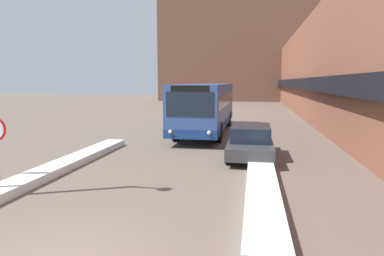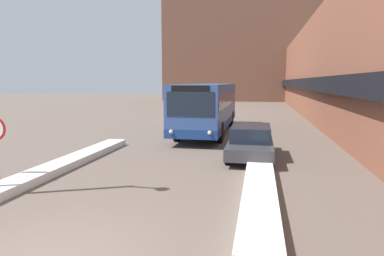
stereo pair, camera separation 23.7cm
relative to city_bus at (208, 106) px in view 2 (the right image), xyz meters
The scene contains 6 objects.
building_row_right 12.61m from the city_bus, 38.74° to the left, with size 5.50×60.00×8.50m.
building_backdrop_far 40.26m from the city_bus, 90.49° to the left, with size 26.00×8.00×17.27m.
snow_bank_left 11.65m from the city_bus, 109.94° to the right, with size 0.90×11.46×0.27m.
snow_bank_right 11.79m from the city_bus, 73.80° to the right, with size 0.90×9.53×0.33m.
city_bus is the anchor object (origin of this frame).
parked_car_front 7.49m from the city_bus, 67.33° to the right, with size 1.86×4.59×1.35m.
Camera 2 is at (3.54, -5.10, 3.18)m, focal length 32.00 mm.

